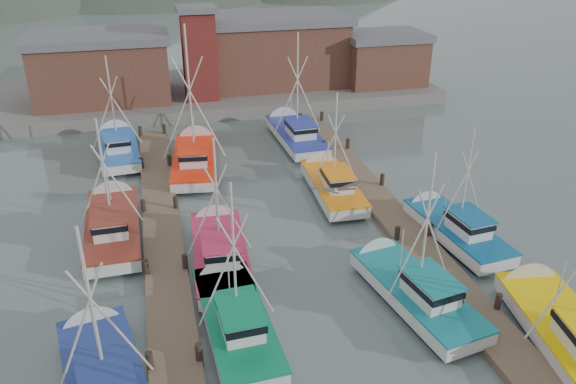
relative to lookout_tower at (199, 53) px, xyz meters
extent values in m
plane|color=#50605E|center=(2.00, -33.00, -5.55)|extent=(260.00, 260.00, 0.00)
cube|color=brown|center=(-5.00, -29.00, -5.35)|extent=(2.20, 46.00, 0.40)
cylinder|color=black|center=(-6.00, -35.00, -5.10)|extent=(0.30, 0.30, 1.50)
cylinder|color=black|center=(-6.00, -28.00, -5.10)|extent=(0.30, 0.30, 1.50)
cylinder|color=black|center=(-6.00, -21.00, -5.10)|extent=(0.30, 0.30, 1.50)
cylinder|color=black|center=(-6.00, -14.00, -5.10)|extent=(0.30, 0.30, 1.50)
cylinder|color=black|center=(-6.00, -7.00, -5.10)|extent=(0.30, 0.30, 1.50)
cylinder|color=black|center=(-4.00, -35.00, -5.10)|extent=(0.30, 0.30, 1.50)
cylinder|color=black|center=(-4.00, -28.00, -5.10)|extent=(0.30, 0.30, 1.50)
cylinder|color=black|center=(-4.00, -21.00, -5.10)|extent=(0.30, 0.30, 1.50)
cylinder|color=black|center=(-4.00, -14.00, -5.10)|extent=(0.30, 0.30, 1.50)
cylinder|color=black|center=(-4.00, -7.00, -5.10)|extent=(0.30, 0.30, 1.50)
cube|color=brown|center=(9.00, -29.00, -5.35)|extent=(2.20, 46.00, 0.40)
cylinder|color=black|center=(8.00, -35.00, -5.10)|extent=(0.30, 0.30, 1.50)
cylinder|color=black|center=(8.00, -28.00, -5.10)|extent=(0.30, 0.30, 1.50)
cylinder|color=black|center=(8.00, -21.00, -5.10)|extent=(0.30, 0.30, 1.50)
cylinder|color=black|center=(8.00, -14.00, -5.10)|extent=(0.30, 0.30, 1.50)
cylinder|color=black|center=(8.00, -7.00, -5.10)|extent=(0.30, 0.30, 1.50)
cylinder|color=black|center=(10.00, -35.00, -5.10)|extent=(0.30, 0.30, 1.50)
cylinder|color=black|center=(10.00, -28.00, -5.10)|extent=(0.30, 0.30, 1.50)
cylinder|color=black|center=(10.00, -21.00, -5.10)|extent=(0.30, 0.30, 1.50)
cylinder|color=black|center=(10.00, -14.00, -5.10)|extent=(0.30, 0.30, 1.50)
cylinder|color=black|center=(10.00, -7.00, -5.10)|extent=(0.30, 0.30, 1.50)
cube|color=slate|center=(2.00, 4.00, -4.95)|extent=(44.00, 16.00, 1.20)
cube|color=brown|center=(-9.00, 2.00, -1.60)|extent=(12.00, 8.00, 5.50)
cube|color=slate|center=(-9.00, 2.00, 1.50)|extent=(12.72, 8.48, 0.70)
cube|color=brown|center=(8.00, 4.00, -1.25)|extent=(14.00, 9.00, 6.20)
cube|color=slate|center=(8.00, 4.00, 2.20)|extent=(14.84, 9.54, 0.70)
cube|color=brown|center=(19.00, 1.00, -2.10)|extent=(8.00, 6.00, 4.50)
cube|color=slate|center=(19.00, 1.00, 0.50)|extent=(8.48, 6.36, 0.70)
cube|color=maroon|center=(0.00, 0.00, -0.35)|extent=(3.00, 3.00, 8.00)
cube|color=slate|center=(0.00, 0.00, 3.90)|extent=(3.60, 3.60, 0.50)
cube|color=black|center=(-2.15, -33.38, -5.50)|extent=(2.64, 7.22, 0.70)
cube|color=silver|center=(-2.15, -33.38, -4.85)|extent=(3.00, 8.21, 0.80)
cube|color=#09794D|center=(-2.15, -33.38, -4.47)|extent=(3.08, 8.29, 0.10)
cone|color=silver|center=(-2.33, -29.34, -5.00)|extent=(2.58, 1.21, 2.53)
cube|color=silver|center=(-2.11, -34.35, -3.90)|extent=(1.74, 2.50, 1.10)
cube|color=black|center=(-2.11, -34.35, -3.67)|extent=(1.86, 2.75, 0.28)
cube|color=#09794D|center=(-2.11, -34.35, -3.31)|extent=(1.97, 2.91, 0.07)
cylinder|color=beige|center=(-2.14, -33.55, -1.15)|extent=(0.12, 0.12, 6.60)
cylinder|color=beige|center=(-2.66, -33.57, -1.93)|extent=(2.36, 0.19, 5.16)
cylinder|color=beige|center=(-1.63, -33.52, -1.93)|extent=(2.36, 0.19, 5.16)
cylinder|color=beige|center=(-2.22, -31.93, -3.25)|extent=(0.07, 0.07, 2.26)
cube|color=black|center=(6.59, -33.36, -5.50)|extent=(3.48, 7.51, 0.70)
cube|color=silver|center=(6.59, -33.36, -4.85)|extent=(3.96, 8.54, 0.80)
cube|color=#127C83|center=(6.59, -33.36, -4.47)|extent=(4.05, 8.63, 0.10)
cone|color=silver|center=(5.93, -29.31, -5.00)|extent=(2.71, 1.50, 2.57)
cube|color=silver|center=(6.75, -34.34, -3.90)|extent=(2.03, 2.70, 1.10)
cube|color=black|center=(6.75, -34.34, -3.67)|extent=(2.18, 2.96, 0.28)
cube|color=#127C83|center=(6.75, -34.34, -3.31)|extent=(2.31, 3.14, 0.07)
cylinder|color=beige|center=(6.62, -33.53, -0.97)|extent=(0.13, 0.13, 6.97)
cylinder|color=beige|center=(6.10, -33.61, -1.79)|extent=(2.47, 0.48, 5.44)
cylinder|color=beige|center=(7.13, -33.44, -1.79)|extent=(2.47, 0.48, 5.44)
cylinder|color=beige|center=(6.35, -31.90, -3.25)|extent=(0.08, 0.08, 2.29)
cube|color=navy|center=(-7.65, -35.99, -4.47)|extent=(4.48, 9.05, 0.10)
cone|color=silver|center=(-8.47, -31.79, -5.00)|extent=(2.84, 1.60, 2.67)
cube|color=black|center=(-7.45, -37.00, -3.67)|extent=(2.35, 3.13, 0.28)
cube|color=navy|center=(-7.45, -37.00, -3.31)|extent=(2.49, 3.32, 0.07)
cylinder|color=beige|center=(-7.62, -36.16, -1.04)|extent=(0.15, 0.15, 6.82)
cylinder|color=beige|center=(-8.19, -36.27, -1.84)|extent=(2.42, 0.57, 5.33)
cylinder|color=beige|center=(-7.04, -36.04, -1.84)|extent=(2.42, 0.57, 5.33)
cylinder|color=beige|center=(-7.95, -34.48, -3.25)|extent=(0.09, 0.09, 2.57)
cube|color=black|center=(11.66, -37.95, -5.50)|extent=(3.80, 8.19, 0.70)
cube|color=silver|center=(11.66, -37.95, -4.85)|extent=(4.32, 9.30, 0.80)
cube|color=#FFD200|center=(11.66, -37.95, -4.47)|extent=(4.42, 9.40, 0.10)
cone|color=silver|center=(12.37, -33.53, -5.00)|extent=(2.97, 1.53, 2.83)
cylinder|color=beige|center=(11.92, -36.36, -3.25)|extent=(0.09, 0.09, 2.62)
cube|color=black|center=(-2.09, -27.65, -5.50)|extent=(2.84, 7.52, 0.70)
cube|color=silver|center=(-2.09, -27.65, -4.85)|extent=(3.23, 8.55, 0.80)
cube|color=#B8224C|center=(-2.09, -27.65, -4.47)|extent=(3.32, 8.64, 0.10)
cone|color=silver|center=(-1.84, -23.46, -5.00)|extent=(2.69, 1.25, 2.63)
cube|color=silver|center=(-2.15, -28.65, -3.90)|extent=(1.84, 2.62, 1.10)
cube|color=black|center=(-2.15, -28.65, -3.67)|extent=(1.97, 2.87, 0.28)
cube|color=#B8224C|center=(-2.15, -28.65, -3.31)|extent=(2.09, 3.05, 0.07)
cylinder|color=beige|center=(-2.10, -27.82, -1.28)|extent=(0.12, 0.12, 6.35)
cylinder|color=beige|center=(-2.64, -27.78, -2.02)|extent=(2.28, 0.22, 4.97)
cylinder|color=beige|center=(-1.57, -27.85, -2.02)|extent=(2.28, 0.22, 4.97)
cylinder|color=beige|center=(-2.00, -26.14, -3.25)|extent=(0.07, 0.07, 2.34)
cube|color=black|center=(6.40, -21.10, -5.50)|extent=(2.57, 7.11, 0.70)
cube|color=silver|center=(6.40, -21.10, -4.85)|extent=(2.92, 8.07, 0.80)
cube|color=orange|center=(6.40, -21.10, -4.47)|extent=(3.00, 8.16, 0.10)
cone|color=silver|center=(6.56, -17.11, -5.00)|extent=(2.54, 1.20, 2.49)
cube|color=silver|center=(6.37, -22.05, -3.90)|extent=(1.71, 2.46, 1.10)
cube|color=black|center=(6.37, -22.05, -3.67)|extent=(1.82, 2.70, 0.28)
cube|color=orange|center=(6.37, -22.05, -3.31)|extent=(1.93, 2.86, 0.07)
cylinder|color=beige|center=(6.40, -21.26, -1.39)|extent=(0.12, 0.12, 6.13)
cylinder|color=beige|center=(5.89, -21.23, -2.11)|extent=(2.20, 0.17, 4.79)
cylinder|color=beige|center=(6.91, -21.28, -2.11)|extent=(2.20, 0.17, 4.79)
cylinder|color=beige|center=(6.46, -19.66, -3.25)|extent=(0.07, 0.07, 2.23)
cube|color=black|center=(-7.77, -23.21, -5.50)|extent=(2.73, 7.95, 0.70)
cube|color=silver|center=(-7.77, -23.21, -4.85)|extent=(3.10, 9.04, 0.80)
cube|color=maroon|center=(-7.77, -23.21, -4.47)|extent=(3.19, 9.13, 0.10)
cone|color=silver|center=(-7.86, -18.72, -5.00)|extent=(2.82, 1.16, 2.80)
cube|color=silver|center=(-7.75, -24.29, -3.90)|extent=(1.86, 2.73, 1.10)
cube|color=black|center=(-7.75, -24.29, -3.67)|extent=(1.99, 3.00, 0.28)
cube|color=maroon|center=(-7.75, -24.29, -3.31)|extent=(2.11, 3.18, 0.07)
cylinder|color=beige|center=(-7.77, -23.39, -1.28)|extent=(0.14, 0.14, 6.33)
cylinder|color=beige|center=(-8.39, -23.40, -2.03)|extent=(2.28, 0.15, 4.96)
cylinder|color=beige|center=(-7.15, -23.38, -2.03)|extent=(2.28, 0.15, 4.96)
cylinder|color=beige|center=(-7.81, -21.59, -3.25)|extent=(0.08, 0.08, 2.69)
cube|color=black|center=(11.52, -28.44, -5.50)|extent=(2.91, 6.93, 0.70)
cube|color=silver|center=(11.52, -28.44, -4.85)|extent=(3.31, 7.87, 0.80)
cube|color=#0E5989|center=(11.52, -28.44, -4.47)|extent=(3.39, 7.96, 0.10)
cone|color=silver|center=(11.12, -24.63, -5.00)|extent=(2.52, 1.35, 2.42)
cube|color=silver|center=(11.62, -29.35, -3.90)|extent=(1.79, 2.45, 1.10)
cube|color=black|center=(11.62, -29.35, -3.67)|extent=(1.92, 2.69, 0.28)
cube|color=#0E5989|center=(11.62, -29.35, -3.31)|extent=(2.03, 2.85, 0.07)
cylinder|color=beige|center=(11.54, -28.59, -1.47)|extent=(0.12, 0.12, 5.96)
cylinder|color=beige|center=(11.02, -28.65, -2.17)|extent=(2.13, 0.31, 4.66)
cylinder|color=beige|center=(12.05, -28.54, -2.17)|extent=(2.13, 0.31, 4.66)
cylinder|color=beige|center=(11.38, -27.07, -3.25)|extent=(0.07, 0.07, 2.24)
cube|color=black|center=(-2.13, -14.30, -5.50)|extent=(3.69, 8.51, 0.70)
cube|color=silver|center=(-2.13, -14.30, -4.85)|extent=(4.20, 9.68, 0.80)
cube|color=#FF2A0B|center=(-2.13, -14.30, -4.47)|extent=(4.30, 9.78, 0.10)
cone|color=silver|center=(-1.54, -9.65, -5.00)|extent=(3.04, 1.46, 2.93)
cube|color=silver|center=(-2.27, -15.42, -3.90)|extent=(2.23, 3.02, 1.10)
cube|color=black|center=(-2.27, -15.42, -3.67)|extent=(2.38, 3.32, 0.28)
cube|color=#FF2A0B|center=(-2.27, -15.42, -3.31)|extent=(2.53, 3.52, 0.07)
cylinder|color=beige|center=(-2.15, -14.49, 0.31)|extent=(0.15, 0.15, 9.53)
cylinder|color=beige|center=(-2.75, -14.41, -0.81)|extent=(3.37, 0.52, 7.44)
cylinder|color=beige|center=(-1.56, -14.56, -0.81)|extent=(3.37, 0.52, 7.44)
cylinder|color=beige|center=(-1.92, -12.63, -3.25)|extent=(0.09, 0.09, 2.61)
cube|color=black|center=(6.56, -11.01, -5.50)|extent=(2.87, 8.03, 0.70)
cube|color=silver|center=(6.56, -11.01, -4.85)|extent=(3.26, 9.12, 0.80)
cube|color=#27389F|center=(6.56, -11.01, -4.47)|extent=(3.35, 9.21, 0.10)
cone|color=silver|center=(6.40, -6.50, -5.00)|extent=(2.86, 1.20, 2.82)
cube|color=silver|center=(6.60, -12.09, -3.90)|extent=(1.92, 2.77, 1.10)
cube|color=black|center=(6.60, -12.09, -3.67)|extent=(2.04, 3.04, 0.28)
cube|color=#27389F|center=(6.60, -12.09, -3.31)|extent=(2.17, 3.23, 0.07)
cylinder|color=beige|center=(6.56, -11.19, -0.45)|extent=(0.13, 0.13, 8.00)
cylinder|color=beige|center=(5.99, -11.21, -1.39)|extent=(2.86, 0.20, 6.25)
cylinder|color=beige|center=(7.14, -11.17, -1.39)|extent=(2.86, 0.20, 6.25)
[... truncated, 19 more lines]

